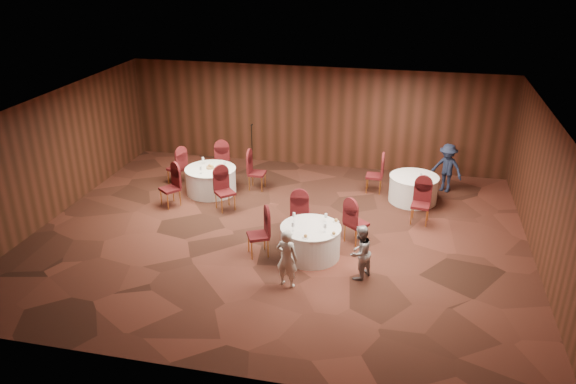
% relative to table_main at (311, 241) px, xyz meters
% --- Properties ---
extents(ground, '(12.00, 12.00, 0.00)m').
position_rel_table_main_xyz_m(ground, '(-0.96, 0.81, -0.38)').
color(ground, black).
rests_on(ground, ground).
extents(room_shell, '(12.00, 12.00, 12.00)m').
position_rel_table_main_xyz_m(room_shell, '(-0.96, 0.81, 1.59)').
color(room_shell, silver).
rests_on(room_shell, ground).
extents(table_main, '(1.39, 1.39, 0.74)m').
position_rel_table_main_xyz_m(table_main, '(0.00, 0.00, 0.00)').
color(table_main, silver).
rests_on(table_main, ground).
extents(table_left, '(1.46, 1.46, 0.74)m').
position_rel_table_main_xyz_m(table_left, '(-3.47, 2.95, 0.00)').
color(table_left, silver).
rests_on(table_left, ground).
extents(table_right, '(1.36, 1.36, 0.74)m').
position_rel_table_main_xyz_m(table_right, '(2.25, 3.61, 0.00)').
color(table_right, silver).
rests_on(table_right, ground).
extents(chairs_main, '(2.86, 2.03, 1.00)m').
position_rel_table_main_xyz_m(chairs_main, '(-0.24, 0.62, 0.12)').
color(chairs_main, '#430D15').
rests_on(chairs_main, ground).
extents(chairs_left, '(3.04, 3.12, 1.00)m').
position_rel_table_main_xyz_m(chairs_left, '(-3.48, 2.98, 0.12)').
color(chairs_left, '#430D15').
rests_on(chairs_left, ground).
extents(chairs_right, '(1.87, 2.29, 1.00)m').
position_rel_table_main_xyz_m(chairs_right, '(1.79, 3.15, 0.12)').
color(chairs_right, '#430D15').
rests_on(chairs_right, ground).
extents(tabletop_main, '(1.11, 1.06, 0.22)m').
position_rel_table_main_xyz_m(tabletop_main, '(0.16, -0.06, 0.46)').
color(tabletop_main, silver).
rests_on(tabletop_main, table_main).
extents(tabletop_left, '(0.79, 0.77, 0.22)m').
position_rel_table_main_xyz_m(tabletop_left, '(-3.47, 2.94, 0.45)').
color(tabletop_left, silver).
rests_on(tabletop_left, table_left).
extents(tabletop_right, '(0.08, 0.08, 0.22)m').
position_rel_table_main_xyz_m(tabletop_right, '(2.41, 3.36, 0.52)').
color(tabletop_right, silver).
rests_on(tabletop_right, table_right).
extents(mic_stand, '(0.24, 0.24, 1.58)m').
position_rel_table_main_xyz_m(mic_stand, '(-2.72, 4.69, 0.08)').
color(mic_stand, black).
rests_on(mic_stand, ground).
extents(woman_a, '(0.54, 0.41, 1.31)m').
position_rel_table_main_xyz_m(woman_a, '(-0.25, -1.33, 0.28)').
color(woman_a, silver).
rests_on(woman_a, ground).
extents(woman_b, '(0.71, 0.76, 1.23)m').
position_rel_table_main_xyz_m(woman_b, '(1.19, -0.69, 0.24)').
color(woman_b, '#9E9EA2').
rests_on(woman_b, ground).
extents(man_c, '(1.07, 0.88, 1.44)m').
position_rel_table_main_xyz_m(man_c, '(3.15, 4.52, 0.34)').
color(man_c, '#161D32').
rests_on(man_c, ground).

